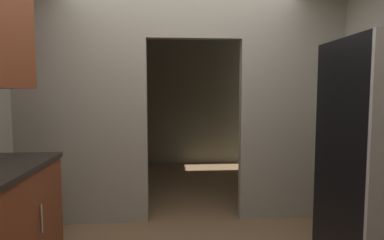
% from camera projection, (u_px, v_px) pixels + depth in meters
% --- Properties ---
extents(kitchen_partition, '(3.60, 0.12, 2.70)m').
position_uv_depth(kitchen_partition, '(180.00, 92.00, 3.52)').
color(kitchen_partition, '#ADA899').
rests_on(kitchen_partition, ground).
extents(adjoining_room_shell, '(3.60, 2.98, 2.70)m').
position_uv_depth(adjoining_room_shell, '(178.00, 98.00, 5.54)').
color(adjoining_room_shell, gray).
rests_on(adjoining_room_shell, ground).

